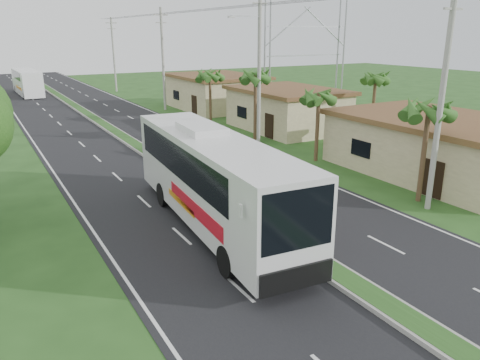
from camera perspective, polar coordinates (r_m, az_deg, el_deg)
ground at (r=18.24m, az=9.62°, el=-10.17°), size 180.00×180.00×0.00m
road_asphalt at (r=35.00m, az=-11.45°, el=3.32°), size 14.00×160.00×0.02m
median_strip at (r=34.98m, az=-11.46°, el=3.47°), size 1.20×160.00×0.18m
lane_edge_left at (r=33.61m, az=-22.31°, el=1.73°), size 0.12×160.00×0.01m
lane_edge_right at (r=37.56m, az=-1.72°, el=4.61°), size 0.12×160.00×0.01m
shop_near at (r=31.31m, az=22.93°, el=3.93°), size 8.60×12.60×3.52m
shop_mid at (r=42.67m, az=5.74°, el=8.64°), size 7.60×10.60×3.67m
shop_far at (r=54.56m, az=-2.93°, el=10.72°), size 8.60×11.60×3.82m
palm_verge_a at (r=25.07m, az=22.04°, el=7.87°), size 2.40×2.40×5.45m
palm_verge_b at (r=31.69m, az=9.58°, el=9.97°), size 2.40×2.40×5.05m
palm_verge_c at (r=36.94m, az=1.90°, el=12.44°), size 2.40×2.40×5.85m
palm_verge_d at (r=45.08m, az=-3.70°, el=12.61°), size 2.40×2.40×5.25m
palm_behind_shop at (r=39.28m, az=16.21°, el=11.80°), size 2.40×2.40×5.65m
utility_pole_a at (r=23.95m, az=23.41°, el=9.58°), size 1.60×0.28×11.00m
utility_pole_b at (r=35.83m, az=2.32°, el=14.10°), size 3.20×0.28×12.00m
utility_pole_c at (r=53.86m, az=-9.38°, el=14.42°), size 1.60×0.28×11.00m
utility_pole_d at (r=72.90m, az=-15.16°, el=14.63°), size 1.60×0.28×10.50m
billboard_lattice at (r=53.38m, az=8.04°, el=15.69°), size 10.18×1.18×12.07m
coach_bus_main at (r=20.52m, az=-3.29°, el=0.62°), size 3.90×13.92×4.44m
coach_bus_far at (r=73.02m, az=-24.54°, el=10.93°), size 2.82×11.77×3.41m
motorcyclist at (r=24.15m, az=-7.01°, el=-1.09°), size 1.81×0.56×2.12m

